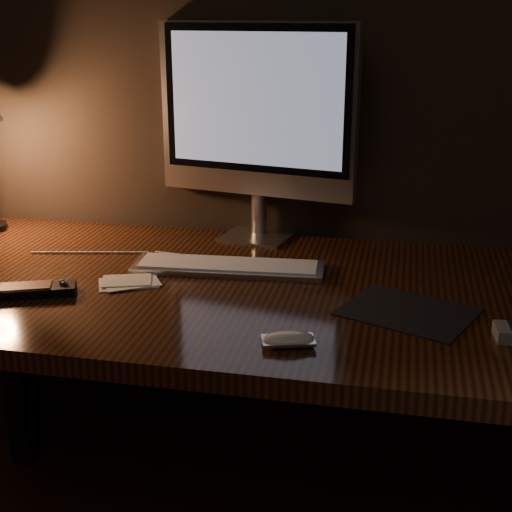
% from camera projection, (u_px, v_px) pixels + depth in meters
% --- Properties ---
extents(desk, '(1.60, 0.75, 0.75)m').
position_uv_depth(desk, '(247.00, 328.00, 1.59)').
color(desk, '#3F1F0E').
rests_on(desk, ground).
extents(monitor, '(0.49, 0.17, 0.52)m').
position_uv_depth(monitor, '(256.00, 115.00, 1.70)').
color(monitor, silver).
rests_on(monitor, desk).
extents(keyboard, '(0.43, 0.15, 0.02)m').
position_uv_depth(keyboard, '(228.00, 266.00, 1.57)').
color(keyboard, silver).
rests_on(keyboard, desk).
extents(mousepad, '(0.29, 0.26, 0.00)m').
position_uv_depth(mousepad, '(408.00, 312.00, 1.35)').
color(mousepad, black).
rests_on(mousepad, desk).
extents(mouse, '(0.10, 0.07, 0.02)m').
position_uv_depth(mouse, '(288.00, 341.00, 1.21)').
color(mouse, white).
rests_on(mouse, desk).
extents(media_remote, '(0.17, 0.11, 0.03)m').
position_uv_depth(media_remote, '(36.00, 290.00, 1.43)').
color(media_remote, black).
rests_on(media_remote, desk).
extents(papers, '(0.15, 0.13, 0.01)m').
position_uv_depth(papers, '(129.00, 282.00, 1.49)').
color(papers, white).
rests_on(papers, desk).
extents(cable, '(0.54, 0.01, 0.00)m').
position_uv_depth(cable, '(146.00, 257.00, 1.65)').
color(cable, white).
rests_on(cable, desk).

